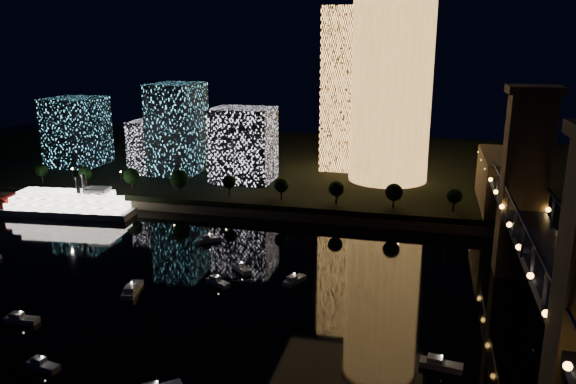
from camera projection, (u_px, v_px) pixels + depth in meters
name	position (u px, v px, depth m)	size (l,w,h in m)	color
ground	(222.00, 334.00, 119.97)	(520.00, 520.00, 0.00)	black
far_bank	(340.00, 167.00, 269.18)	(420.00, 160.00, 5.00)	black
seawall	(305.00, 216.00, 196.38)	(420.00, 6.00, 3.00)	#6B5E4C
tower_cylindrical	(392.00, 79.00, 223.02)	(34.00, 34.00, 81.63)	#FFAD51
tower_rectangular	(349.00, 90.00, 246.59)	(21.99, 21.99, 69.96)	#FFAD51
midrise_blocks	(160.00, 136.00, 244.06)	(107.45, 33.34, 38.46)	white
truss_bridge	(557.00, 289.00, 103.95)	(13.00, 266.00, 50.00)	navy
riverboat	(62.00, 204.00, 201.65)	(51.80, 15.42, 15.37)	silver
motorboats	(177.00, 302.00, 133.01)	(129.08, 82.88, 2.78)	silver
esplanade_trees	(228.00, 182.00, 206.81)	(165.09, 6.90, 8.95)	black
street_lamps	(225.00, 181.00, 213.67)	(132.70, 0.70, 5.65)	black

